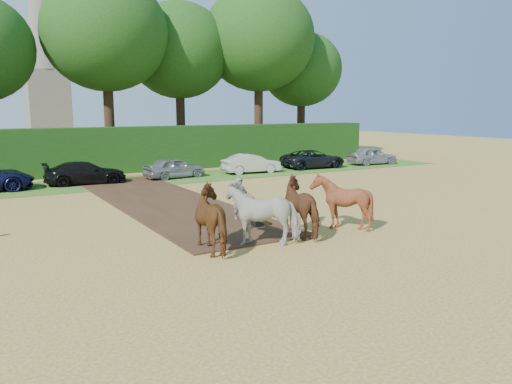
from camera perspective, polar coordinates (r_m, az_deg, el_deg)
ground at (r=16.18m, az=-6.83°, el=-5.56°), size 120.00×120.00×0.00m
earth_strip at (r=23.06m, az=-10.53°, el=-1.05°), size 4.50×17.00×0.05m
grass_verge at (r=29.29m, az=-18.08°, el=0.85°), size 50.00×5.00×0.03m
hedgerow at (r=33.50m, az=-19.94°, el=4.35°), size 46.00×1.60×3.00m
plough_team at (r=16.20m, az=3.14°, el=-1.98°), size 6.38×4.61×1.95m
parked_cars at (r=29.58m, az=-16.09°, el=2.33°), size 40.91×3.20×1.48m
treeline at (r=36.59m, az=-24.33°, el=16.21°), size 48.70×10.60×14.21m
church at (r=70.71m, az=-23.16°, el=16.54°), size 5.20×5.20×27.00m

